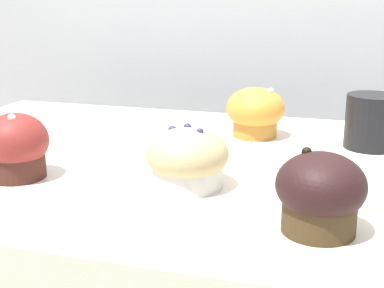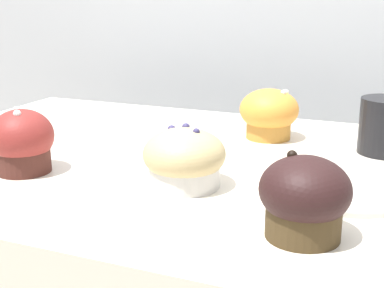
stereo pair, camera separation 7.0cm
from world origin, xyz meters
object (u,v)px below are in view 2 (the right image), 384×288
Objects in this scene: muffin_front_center at (22,142)px; serving_plate at (343,186)px; muffin_back_right at (269,114)px; muffin_front_left at (184,159)px; muffin_back_left at (304,198)px.

muffin_front_center is 0.49× the size of serving_plate.
muffin_back_right is 0.54× the size of serving_plate.
serving_plate is at bearing -54.08° from muffin_back_right.
muffin_back_right is 0.27m from muffin_front_left.
muffin_front_center is 0.40m from muffin_back_left.
muffin_front_center is at bearing 171.50° from muffin_back_left.
serving_plate is (0.41, 0.09, -0.04)m from muffin_front_center.
serving_plate is at bearing 82.58° from muffin_back_left.
muffin_back_left is at bearing -70.23° from muffin_back_right.
muffin_back_left is at bearing -97.42° from serving_plate.
muffin_back_left is 0.50× the size of serving_plate.
muffin_front_center reaches higher than muffin_back_left.
serving_plate is at bearing 12.92° from muffin_front_center.
muffin_back_left is 0.92× the size of muffin_back_right.
muffin_front_left is at bearing -161.46° from serving_plate.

